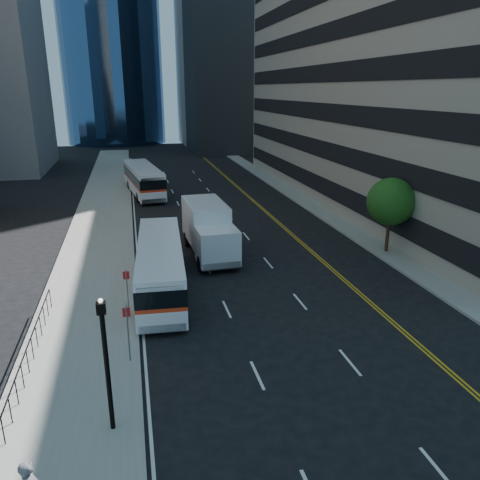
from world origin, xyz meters
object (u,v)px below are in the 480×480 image
(bus_front, at_px, (160,265))
(bus_rear, at_px, (143,179))
(street_tree, at_px, (391,202))
(box_truck, at_px, (209,229))
(lamp_post, at_px, (106,360))

(bus_front, bearing_deg, bus_rear, 93.56)
(street_tree, height_order, bus_front, street_tree)
(box_truck, bearing_deg, bus_rear, 97.41)
(street_tree, height_order, lamp_post, street_tree)
(lamp_post, distance_m, bus_rear, 37.18)
(street_tree, height_order, box_truck, street_tree)
(bus_rear, relative_size, box_truck, 1.62)
(street_tree, xyz_separation_m, bus_rear, (-15.60, 23.09, -1.99))
(bus_rear, bearing_deg, street_tree, -63.34)
(street_tree, relative_size, box_truck, 0.69)
(box_truck, bearing_deg, street_tree, -13.66)
(street_tree, height_order, bus_rear, street_tree)
(street_tree, xyz_separation_m, box_truck, (-12.01, 2.38, -1.80))
(bus_front, relative_size, bus_rear, 0.92)
(street_tree, relative_size, bus_front, 0.46)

